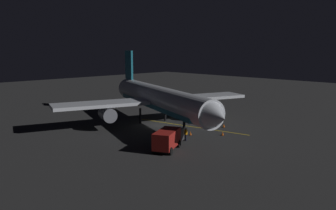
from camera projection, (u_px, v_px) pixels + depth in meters
ground_plane at (159, 126)px, 53.65m from camera, size 180.00×180.00×0.20m
apron_guide_stripe at (190, 126)px, 52.80m from camera, size 3.96×19.31×0.01m
airliner at (158, 99)px, 53.48m from camera, size 31.93×36.16×11.68m
baggage_truck at (168, 139)px, 40.75m from camera, size 6.69×4.71×2.42m
catering_truck at (198, 111)px, 59.60m from camera, size 3.94×5.86×2.35m
ground_crew_worker at (186, 134)px, 44.42m from camera, size 0.40×0.40×1.74m
traffic_cone_near_left at (224, 126)px, 52.06m from camera, size 0.50×0.50×0.55m
traffic_cone_near_right at (190, 133)px, 47.39m from camera, size 0.50×0.50×0.55m
traffic_cone_under_wing at (223, 134)px, 47.21m from camera, size 0.50×0.50×0.55m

